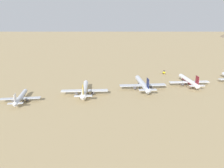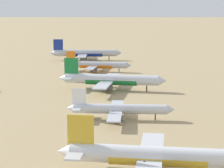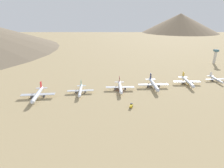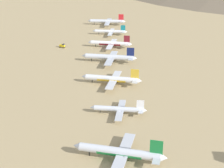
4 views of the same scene
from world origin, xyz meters
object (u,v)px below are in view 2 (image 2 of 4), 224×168
parked_jet_4 (156,156)px  parked_jet_6 (110,80)px  parked_jet_7 (96,65)px  parked_jet_8 (85,53)px  parked_jet_5 (119,109)px

parked_jet_4 → parked_jet_6: parked_jet_6 is taller
parked_jet_7 → parked_jet_8: size_ratio=0.81×
parked_jet_4 → parked_jet_5: parked_jet_4 is taller
parked_jet_7 → parked_jet_6: bearing=-79.1°
parked_jet_5 → parked_jet_8: size_ratio=0.75×
parked_jet_5 → parked_jet_6: bearing=95.2°
parked_jet_8 → parked_jet_4: bearing=-80.1°
parked_jet_6 → parked_jet_7: 49.26m
parked_jet_5 → parked_jet_6: 46.22m
parked_jet_4 → parked_jet_7: bearing=99.0°
parked_jet_5 → parked_jet_7: parked_jet_7 is taller
parked_jet_5 → parked_jet_7: (-13.47, 94.39, 0.21)m
parked_jet_5 → parked_jet_8: 141.27m
parked_jet_7 → parked_jet_8: parked_jet_8 is taller
parked_jet_4 → parked_jet_7: parked_jet_4 is taller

